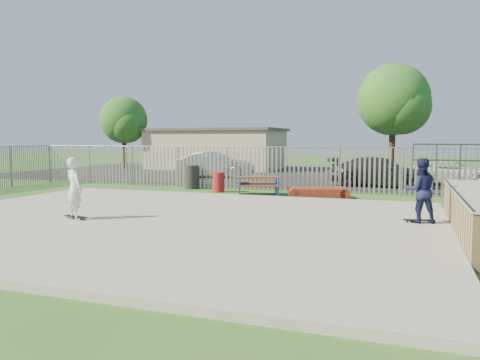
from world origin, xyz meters
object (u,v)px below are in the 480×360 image
(picnic_table, at_px, (258,186))
(tree_left, at_px, (124,120))
(trash_bin_red, at_px, (218,182))
(tree_mid, at_px, (393,100))
(trash_bin_grey, at_px, (192,177))
(car_silver, at_px, (215,165))
(skater_navy, at_px, (420,191))
(skater_white, at_px, (74,188))
(car_white, at_px, (452,173))
(car_dark, at_px, (380,172))
(funbox, at_px, (318,193))

(picnic_table, distance_m, tree_left, 20.70)
(trash_bin_red, distance_m, tree_mid, 16.28)
(trash_bin_grey, xyz_separation_m, car_silver, (-1.41, 6.25, 0.24))
(skater_navy, relative_size, skater_white, 1.00)
(car_white, height_order, tree_mid, tree_mid)
(car_dark, distance_m, tree_left, 21.82)
(funbox, height_order, tree_left, tree_left)
(trash_bin_red, bearing_deg, funbox, -6.56)
(car_white, distance_m, skater_navy, 13.13)
(skater_navy, bearing_deg, skater_white, 0.72)
(car_white, xyz_separation_m, skater_white, (-10.75, -15.62, 0.36))
(picnic_table, xyz_separation_m, skater_white, (-2.74, -8.13, 0.60))
(car_dark, bearing_deg, tree_mid, 4.90)
(funbox, bearing_deg, picnic_table, 162.78)
(car_dark, bearing_deg, picnic_table, 145.39)
(car_silver, distance_m, car_white, 13.20)
(car_dark, height_order, tree_mid, tree_mid)
(trash_bin_grey, relative_size, car_dark, 0.23)
(picnic_table, relative_size, skater_white, 1.35)
(trash_bin_red, distance_m, skater_white, 8.70)
(funbox, xyz_separation_m, car_dark, (2.10, 5.35, 0.54))
(car_dark, bearing_deg, skater_navy, -165.40)
(trash_bin_grey, bearing_deg, trash_bin_red, -27.32)
(car_dark, bearing_deg, car_silver, 82.88)
(funbox, xyz_separation_m, tree_mid, (2.31, 14.58, 4.77))
(trash_bin_grey, distance_m, car_silver, 6.41)
(trash_bin_grey, bearing_deg, car_dark, 25.01)
(car_white, relative_size, tree_left, 0.78)
(picnic_table, xyz_separation_m, trash_bin_grey, (-3.78, 1.43, 0.15))
(car_silver, relative_size, car_white, 1.06)
(car_silver, distance_m, tree_mid, 12.87)
(picnic_table, distance_m, car_silver, 9.28)
(car_dark, height_order, car_white, car_dark)
(car_white, height_order, skater_navy, skater_navy)
(car_silver, relative_size, car_dark, 0.95)
(car_dark, bearing_deg, trash_bin_grey, 121.25)
(trash_bin_grey, xyz_separation_m, car_white, (11.78, 6.06, 0.08))
(trash_bin_grey, xyz_separation_m, car_dark, (8.40, 3.92, 0.18))
(tree_left, height_order, skater_white, tree_left)
(funbox, relative_size, car_silver, 0.47)
(trash_bin_red, relative_size, tree_left, 0.16)
(funbox, distance_m, trash_bin_red, 4.59)
(tree_left, bearing_deg, picnic_table, -40.89)
(trash_bin_red, xyz_separation_m, skater_white, (-0.71, -8.65, 0.56))
(trash_bin_red, xyz_separation_m, tree_mid, (6.87, 14.05, 4.53))
(picnic_table, distance_m, car_dark, 7.08)
(tree_left, xyz_separation_m, skater_navy, (21.66, -18.87, -2.84))
(car_white, bearing_deg, tree_left, 81.39)
(picnic_table, relative_size, tree_left, 0.40)
(trash_bin_red, relative_size, skater_navy, 0.52)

